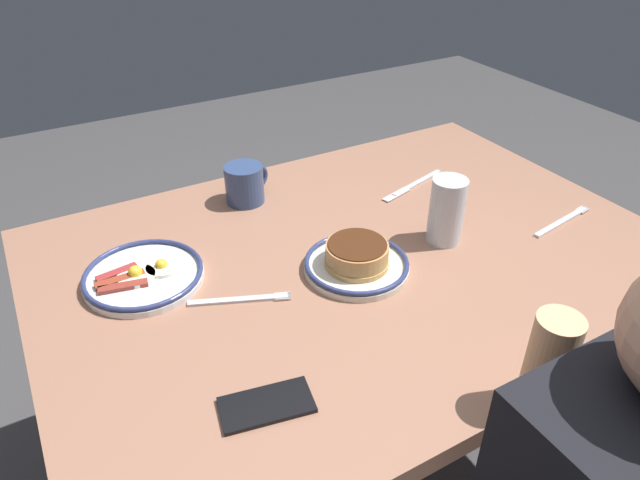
# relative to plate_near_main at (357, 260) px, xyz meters

# --- Properties ---
(ground_plane) EXTENTS (6.00, 6.00, 0.00)m
(ground_plane) POSITION_rel_plate_near_main_xyz_m (-0.04, -0.05, -0.75)
(ground_plane) COLOR #444243
(dining_table) EXTENTS (1.33, 0.96, 0.72)m
(dining_table) POSITION_rel_plate_near_main_xyz_m (-0.04, -0.05, -0.11)
(dining_table) COLOR #A06D54
(dining_table) RESTS_ON ground_plane
(plate_near_main) EXTENTS (0.22, 0.22, 0.06)m
(plate_near_main) POSITION_rel_plate_near_main_xyz_m (0.00, 0.00, 0.00)
(plate_near_main) COLOR silver
(plate_near_main) RESTS_ON dining_table
(plate_center_pancakes) EXTENTS (0.24, 0.24, 0.04)m
(plate_center_pancakes) POSITION_rel_plate_near_main_xyz_m (0.39, -0.18, -0.01)
(plate_center_pancakes) COLOR white
(plate_center_pancakes) RESTS_ON dining_table
(coffee_mug) EXTENTS (0.12, 0.09, 0.10)m
(coffee_mug) POSITION_rel_plate_near_main_xyz_m (0.08, -0.38, 0.03)
(coffee_mug) COLOR #334772
(coffee_mug) RESTS_ON dining_table
(drinking_glass) EXTENTS (0.08, 0.08, 0.15)m
(drinking_glass) POSITION_rel_plate_near_main_xyz_m (-0.23, -0.00, 0.04)
(drinking_glass) COLOR silver
(drinking_glass) RESTS_ON dining_table
(cell_phone) EXTENTS (0.16, 0.10, 0.01)m
(cell_phone) POSITION_rel_plate_near_main_xyz_m (0.31, 0.23, -0.02)
(cell_phone) COLOR black
(cell_phone) RESTS_ON dining_table
(fork_near) EXTENTS (0.20, 0.05, 0.01)m
(fork_near) POSITION_rel_plate_near_main_xyz_m (-0.52, 0.08, -0.02)
(fork_near) COLOR silver
(fork_near) RESTS_ON dining_table
(fork_far) EXTENTS (0.19, 0.09, 0.01)m
(fork_far) POSITION_rel_plate_near_main_xyz_m (0.25, -0.02, -0.02)
(fork_far) COLOR silver
(fork_far) RESTS_ON dining_table
(butter_knife) EXTENTS (0.23, 0.08, 0.01)m
(butter_knife) POSITION_rel_plate_near_main_xyz_m (-0.33, -0.24, -0.02)
(butter_knife) COLOR silver
(butter_knife) RESTS_ON dining_table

